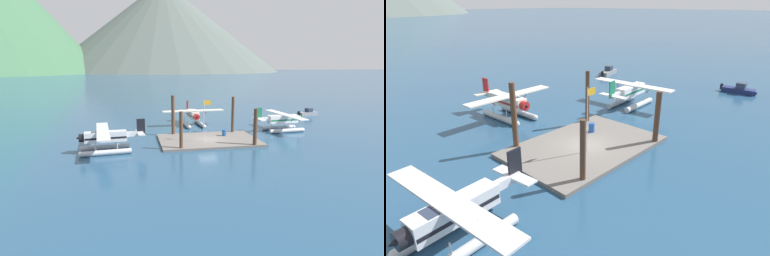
{
  "view_description": "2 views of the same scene",
  "coord_description": "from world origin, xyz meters",
  "views": [
    {
      "loc": [
        -10.06,
        -39.8,
        10.18
      ],
      "look_at": [
        -1.75,
        2.67,
        1.37
      ],
      "focal_mm": 29.01,
      "sensor_mm": 36.0,
      "label": 1
    },
    {
      "loc": [
        -18.65,
        -16.94,
        11.9
      ],
      "look_at": [
        0.38,
        1.13,
        1.45
      ],
      "focal_mm": 29.47,
      "sensor_mm": 36.0,
      "label": 2
    }
  ],
  "objects": [
    {
      "name": "seaplane_silver_port_aft",
      "position": [
        -13.25,
        -3.03,
        1.58
      ],
      "size": [
        7.96,
        10.49,
        3.84
      ],
      "color": "#B7BABF",
      "rests_on": "ground"
    },
    {
      "name": "ground_plane",
      "position": [
        0.0,
        0.0,
        0.0
      ],
      "size": [
        1200.0,
        1200.0,
        0.0
      ],
      "primitive_type": "plane",
      "color": "navy"
    },
    {
      "name": "piling_near_left",
      "position": [
        -4.36,
        -3.83,
        2.38
      ],
      "size": [
        0.43,
        0.43,
        4.77
      ],
      "primitive_type": "cylinder",
      "color": "#4C3323",
      "rests_on": "ground"
    },
    {
      "name": "flagpole",
      "position": [
        -0.8,
        -1.14,
        3.79
      ],
      "size": [
        0.95,
        0.1,
        5.56
      ],
      "color": "silver",
      "rests_on": "dock_platform"
    },
    {
      "name": "piling_near_right",
      "position": [
        5.0,
        -4.08,
        2.44
      ],
      "size": [
        0.5,
        0.5,
        4.89
      ],
      "primitive_type": "cylinder",
      "color": "#4C3323",
      "rests_on": "ground"
    },
    {
      "name": "seaplane_white_stbd_fwd",
      "position": [
        12.99,
        4.16,
        1.58
      ],
      "size": [
        7.97,
        10.47,
        3.84
      ],
      "color": "#B7BABF",
      "rests_on": "ground"
    },
    {
      "name": "piling_far_right",
      "position": [
        4.69,
        3.88,
        2.79
      ],
      "size": [
        0.43,
        0.43,
        5.59
      ],
      "primitive_type": "cylinder",
      "color": "#4C3323",
      "rests_on": "ground"
    },
    {
      "name": "mountain_ridge_centre_peak",
      "position": [
        43.02,
        469.63,
        68.27
      ],
      "size": [
        355.49,
        355.49,
        136.54
      ],
      "color": "#4C5651",
      "rests_on": "ground"
    },
    {
      "name": "piling_far_left",
      "position": [
        -4.26,
        4.15,
        2.96
      ],
      "size": [
        0.49,
        0.49,
        5.92
      ],
      "primitive_type": "cylinder",
      "color": "#4C3323",
      "rests_on": "ground"
    },
    {
      "name": "dock_platform",
      "position": [
        0.0,
        0.0,
        0.15
      ],
      "size": [
        13.29,
        8.84,
        0.3
      ],
      "primitive_type": "cube",
      "color": "#66605B",
      "rests_on": "ground"
    },
    {
      "name": "boat_grey_open_east",
      "position": [
        25.5,
        17.51,
        0.49
      ],
      "size": [
        4.82,
        2.37,
        1.5
      ],
      "color": "gray",
      "rests_on": "ground"
    },
    {
      "name": "seaplane_cream_bow_centre",
      "position": [
        0.07,
        11.28,
        1.58
      ],
      "size": [
        10.45,
        7.98,
        3.84
      ],
      "color": "#B7BABF",
      "rests_on": "ground"
    },
    {
      "name": "fuel_drum",
      "position": [
        2.68,
        1.5,
        0.74
      ],
      "size": [
        0.62,
        0.62,
        0.88
      ],
      "color": "#1E4C99",
      "rests_on": "dock_platform"
    }
  ]
}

